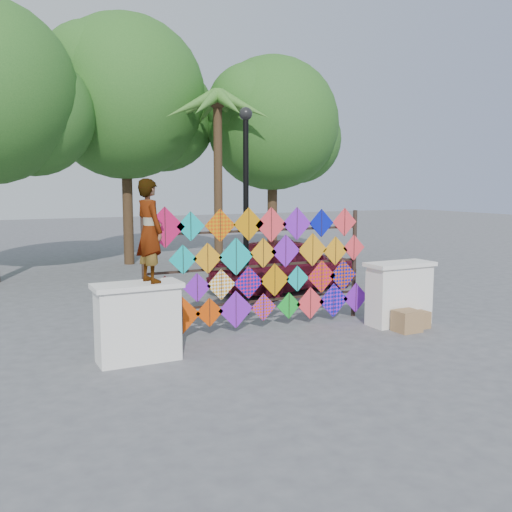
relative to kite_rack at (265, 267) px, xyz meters
name	(u,v)px	position (x,y,z in m)	size (l,w,h in m)	color
ground	(278,338)	(-0.09, -0.73, -1.23)	(80.00, 80.00, 0.00)	slate
parapet_left	(138,322)	(-2.79, -0.93, -0.58)	(1.40, 0.65, 1.28)	white
parapet_right	(399,293)	(2.61, -0.93, -0.58)	(1.40, 0.65, 1.28)	white
kite_rack	(265,267)	(0.00, 0.00, 0.00)	(4.89, 0.24, 2.46)	black
tree_mid	(128,99)	(0.01, 10.30, 4.55)	(6.30, 5.60, 8.61)	#462E1E
tree_east	(274,125)	(5.00, 8.80, 3.76)	(5.40, 4.80, 7.42)	#462E1E
palm_tree	(218,117)	(2.11, 7.27, 3.73)	(3.62, 3.62, 5.83)	#462E1E
vendor_woman	(150,231)	(-2.57, -0.93, 0.89)	(0.61, 0.40, 1.66)	#99999E
sedan	(286,264)	(2.36, 3.27, -0.49)	(1.74, 4.31, 1.47)	#5C0F1E
lamppost	(246,191)	(0.21, 1.27, 1.47)	(0.28, 0.28, 4.46)	black
cardboard_box_near	(407,321)	(2.35, -1.46, -1.02)	(0.47, 0.42, 0.42)	#9C7F4B
cardboard_box_far	(417,319)	(2.75, -1.32, -1.06)	(0.40, 0.36, 0.33)	#9C7F4B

